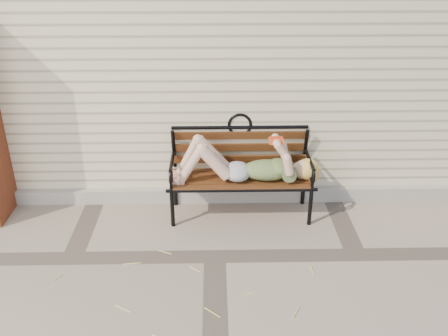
{
  "coord_description": "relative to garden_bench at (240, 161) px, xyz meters",
  "views": [
    {
      "loc": [
        0.01,
        -3.58,
        2.64
      ],
      "look_at": [
        0.09,
        0.58,
        0.58
      ],
      "focal_mm": 40.0,
      "sensor_mm": 36.0,
      "label": 1
    }
  ],
  "objects": [
    {
      "name": "garden_bench",
      "position": [
        0.0,
        0.0,
        0.0
      ],
      "size": [
        1.5,
        0.6,
        0.97
      ],
      "color": "black",
      "rests_on": "ground"
    },
    {
      "name": "reading_woman",
      "position": [
        0.01,
        -0.12,
        0.03
      ],
      "size": [
        1.41,
        0.32,
        0.44
      ],
      "color": "#0A3D4B",
      "rests_on": "ground"
    },
    {
      "name": "house_wall",
      "position": [
        -0.26,
        2.2,
        0.96
      ],
      "size": [
        8.0,
        4.0,
        3.0
      ],
      "primitive_type": "cube",
      "color": "beige",
      "rests_on": "ground"
    },
    {
      "name": "foundation_strip",
      "position": [
        -0.26,
        0.17,
        -0.47
      ],
      "size": [
        8.0,
        0.1,
        0.15
      ],
      "primitive_type": "cube",
      "color": "gray",
      "rests_on": "ground"
    },
    {
      "name": "straw_scatter",
      "position": [
        -1.27,
        -1.51,
        -0.54
      ],
      "size": [
        2.72,
        1.63,
        0.01
      ],
      "color": "#E4D96F",
      "rests_on": "ground"
    },
    {
      "name": "ground",
      "position": [
        -0.26,
        -0.8,
        -0.54
      ],
      "size": [
        80.0,
        80.0,
        0.0
      ],
      "primitive_type": "plane",
      "color": "gray",
      "rests_on": "ground"
    }
  ]
}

